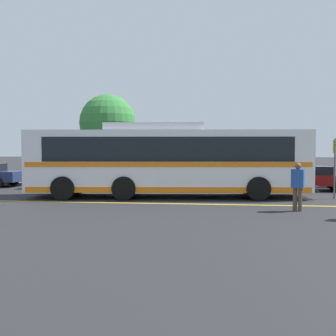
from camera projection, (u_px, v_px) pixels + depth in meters
The scene contains 10 objects.
ground_plane at pixel (171, 196), 17.69m from camera, with size 220.00×220.00×0.00m, color #262628.
lane_strip_0 at pixel (161, 203), 15.33m from camera, with size 0.20×32.13×0.01m, color gold.
curb_strip at pixel (179, 185), 22.56m from camera, with size 40.13×0.36×0.15m, color #99999E.
transit_bus at pixel (168, 159), 17.44m from camera, with size 12.60×3.74×3.25m.
parked_car_1 at pixel (72, 175), 21.69m from camera, with size 3.99×1.99×1.41m.
parked_car_2 at pixel (188, 175), 21.42m from camera, with size 4.79×2.12×1.53m.
parked_car_3 at pixel (311, 178), 20.36m from camera, with size 4.19×2.06×1.27m.
pedestrian_0 at pixel (298, 184), 13.38m from camera, with size 0.47×0.37×1.65m.
bus_stop_sign at pixel (335, 161), 16.71m from camera, with size 0.07×0.40×2.58m.
tree_0 at pixel (108, 123), 26.58m from camera, with size 3.81×3.81×5.86m.
Camera 1 is at (1.96, -17.50, 2.07)m, focal length 42.00 mm.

